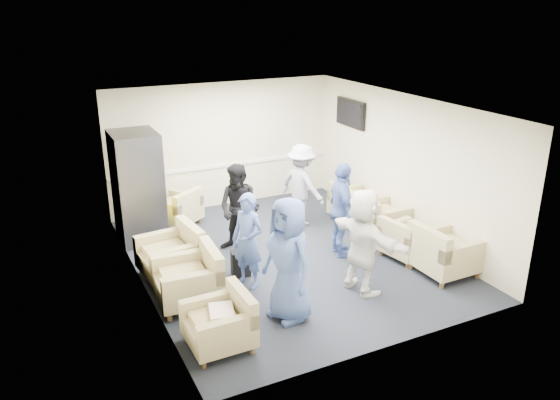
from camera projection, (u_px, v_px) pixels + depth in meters
name	position (u px, v px, depth m)	size (l,w,h in m)	color
floor	(285.00, 257.00, 9.70)	(6.00, 6.00, 0.00)	black
ceiling	(286.00, 105.00, 8.78)	(6.00, 6.00, 0.00)	silver
back_wall	(223.00, 145.00, 11.77)	(5.00, 0.02, 2.70)	beige
front_wall	(395.00, 254.00, 6.71)	(5.00, 0.02, 2.70)	beige
left_wall	(137.00, 208.00, 8.21)	(0.02, 6.00, 2.70)	beige
right_wall	(404.00, 166.00, 10.27)	(0.02, 6.00, 2.70)	beige
chair_rail	(224.00, 165.00, 11.91)	(4.98, 0.04, 0.06)	silver
tv	(350.00, 113.00, 11.53)	(0.10, 1.00, 0.58)	black
armchair_left_near	(223.00, 324.00, 7.09)	(0.82, 0.82, 0.65)	tan
armchair_left_mid	(192.00, 281.00, 8.11)	(0.97, 0.97, 0.73)	tan
armchair_left_far	(174.00, 256.00, 8.91)	(1.00, 1.00, 0.73)	tan
armchair_right_near	(442.00, 254.00, 8.96)	(0.94, 0.94, 0.74)	tan
armchair_right_midnear	(405.00, 241.00, 9.57)	(0.89, 0.89, 0.62)	tan
armchair_right_midfar	(377.00, 219.00, 10.44)	(0.87, 0.87, 0.70)	tan
armchair_right_far	(353.00, 206.00, 11.17)	(0.91, 0.91, 0.68)	tan
armchair_corner	(178.00, 210.00, 10.95)	(1.13, 1.13, 0.65)	tan
vending_machine	(138.00, 187.00, 10.12)	(0.84, 0.98, 2.07)	#505058
backpack	(241.00, 260.00, 8.96)	(0.34, 0.27, 0.52)	black
pillow	(222.00, 314.00, 7.03)	(0.41, 0.31, 0.12)	white
person_front_left	(289.00, 260.00, 7.55)	(0.89, 0.58, 1.81)	#435DA3
person_mid_left	(248.00, 241.00, 8.48)	(0.56, 0.37, 1.54)	#435DA3
person_back_left	(240.00, 209.00, 9.65)	(0.79, 0.62, 1.63)	black
person_back_right	(302.00, 185.00, 10.86)	(1.07, 0.62, 1.66)	silver
person_mid_right	(342.00, 210.00, 9.49)	(1.00, 0.42, 1.71)	#435DA3
person_front_right	(363.00, 241.00, 8.30)	(1.56, 0.50, 1.68)	white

